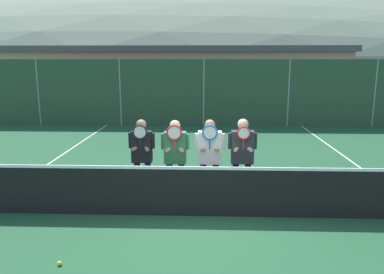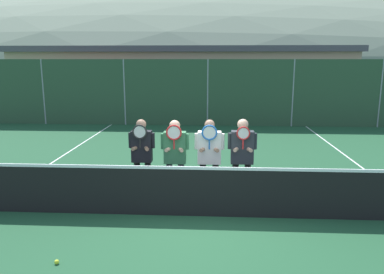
{
  "view_description": "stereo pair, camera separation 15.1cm",
  "coord_description": "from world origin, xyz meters",
  "px_view_note": "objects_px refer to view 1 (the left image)",
  "views": [
    {
      "loc": [
        0.11,
        -6.7,
        2.95
      ],
      "look_at": [
        -0.18,
        1.02,
        1.33
      ],
      "focal_mm": 35.0,
      "sensor_mm": 36.0,
      "label": 1
    },
    {
      "loc": [
        0.26,
        -6.69,
        2.95
      ],
      "look_at": [
        -0.18,
        1.02,
        1.33
      ],
      "focal_mm": 35.0,
      "sensor_mm": 36.0,
      "label": 2
    }
  ],
  "objects_px": {
    "car_left_of_center": "(160,98)",
    "car_right_of_center": "(344,99)",
    "player_rightmost": "(242,153)",
    "car_far_left": "(69,98)",
    "player_leftmost": "(142,153)",
    "player_center_left": "(175,153)",
    "player_center_right": "(210,154)",
    "car_center": "(253,99)",
    "tennis_ball_on_court": "(59,263)"
  },
  "relations": [
    {
      "from": "tennis_ball_on_court",
      "to": "player_leftmost",
      "type": "bearing_deg",
      "value": 73.67
    },
    {
      "from": "player_rightmost",
      "to": "car_center",
      "type": "bearing_deg",
      "value": 82.0
    },
    {
      "from": "player_center_right",
      "to": "car_far_left",
      "type": "xyz_separation_m",
      "value": [
        -7.3,
        11.95,
        -0.1
      ]
    },
    {
      "from": "player_leftmost",
      "to": "car_far_left",
      "type": "relative_size",
      "value": 0.42
    },
    {
      "from": "player_center_right",
      "to": "car_far_left",
      "type": "relative_size",
      "value": 0.42
    },
    {
      "from": "player_center_right",
      "to": "car_right_of_center",
      "type": "height_order",
      "value": "player_center_right"
    },
    {
      "from": "car_left_of_center",
      "to": "car_right_of_center",
      "type": "xyz_separation_m",
      "value": [
        9.61,
        -0.04,
        -0.03
      ]
    },
    {
      "from": "player_rightmost",
      "to": "car_far_left",
      "type": "distance_m",
      "value": 14.35
    },
    {
      "from": "player_center_left",
      "to": "tennis_ball_on_court",
      "type": "relative_size",
      "value": 25.44
    },
    {
      "from": "car_right_of_center",
      "to": "tennis_ball_on_court",
      "type": "relative_size",
      "value": 60.03
    },
    {
      "from": "car_far_left",
      "to": "car_left_of_center",
      "type": "distance_m",
      "value": 4.81
    },
    {
      "from": "player_leftmost",
      "to": "player_rightmost",
      "type": "relative_size",
      "value": 0.98
    },
    {
      "from": "player_center_left",
      "to": "car_left_of_center",
      "type": "xyz_separation_m",
      "value": [
        -1.8,
        12.31,
        -0.12
      ]
    },
    {
      "from": "player_center_left",
      "to": "player_center_right",
      "type": "height_order",
      "value": "player_center_right"
    },
    {
      "from": "car_center",
      "to": "car_right_of_center",
      "type": "distance_m",
      "value": 4.76
    },
    {
      "from": "player_leftmost",
      "to": "car_far_left",
      "type": "height_order",
      "value": "car_far_left"
    },
    {
      "from": "player_rightmost",
      "to": "car_left_of_center",
      "type": "xyz_separation_m",
      "value": [
        -3.18,
        12.32,
        -0.14
      ]
    },
    {
      "from": "car_far_left",
      "to": "car_center",
      "type": "bearing_deg",
      "value": 0.02
    },
    {
      "from": "player_center_right",
      "to": "tennis_ball_on_court",
      "type": "bearing_deg",
      "value": -130.51
    },
    {
      "from": "player_center_left",
      "to": "car_far_left",
      "type": "bearing_deg",
      "value": 118.95
    },
    {
      "from": "player_center_left",
      "to": "car_left_of_center",
      "type": "relative_size",
      "value": 0.4
    },
    {
      "from": "car_left_of_center",
      "to": "car_right_of_center",
      "type": "bearing_deg",
      "value": -0.23
    },
    {
      "from": "player_center_left",
      "to": "player_rightmost",
      "type": "xyz_separation_m",
      "value": [
        1.38,
        -0.01,
        0.02
      ]
    },
    {
      "from": "car_center",
      "to": "player_leftmost",
      "type": "bearing_deg",
      "value": -107.59
    },
    {
      "from": "car_right_of_center",
      "to": "tennis_ball_on_court",
      "type": "distance_m",
      "value": 17.55
    },
    {
      "from": "player_rightmost",
      "to": "tennis_ball_on_court",
      "type": "xyz_separation_m",
      "value": [
        -2.86,
        -2.59,
        -1.02
      ]
    },
    {
      "from": "player_center_right",
      "to": "player_rightmost",
      "type": "xyz_separation_m",
      "value": [
        0.67,
        0.02,
        0.01
      ]
    },
    {
      "from": "player_center_left",
      "to": "car_center",
      "type": "xyz_separation_m",
      "value": [
        3.05,
        11.93,
        -0.14
      ]
    },
    {
      "from": "car_far_left",
      "to": "tennis_ball_on_court",
      "type": "bearing_deg",
      "value": -70.6
    },
    {
      "from": "player_rightmost",
      "to": "player_center_right",
      "type": "bearing_deg",
      "value": -178.26
    },
    {
      "from": "player_center_right",
      "to": "player_rightmost",
      "type": "height_order",
      "value": "player_rightmost"
    },
    {
      "from": "car_far_left",
      "to": "player_leftmost",
      "type": "bearing_deg",
      "value": -63.57
    },
    {
      "from": "player_center_left",
      "to": "car_right_of_center",
      "type": "height_order",
      "value": "player_center_left"
    },
    {
      "from": "player_center_left",
      "to": "car_center",
      "type": "relative_size",
      "value": 0.4
    },
    {
      "from": "player_leftmost",
      "to": "player_rightmost",
      "type": "height_order",
      "value": "player_rightmost"
    },
    {
      "from": "player_center_right",
      "to": "car_far_left",
      "type": "distance_m",
      "value": 14.0
    },
    {
      "from": "car_center",
      "to": "car_left_of_center",
      "type": "bearing_deg",
      "value": 175.48
    },
    {
      "from": "car_far_left",
      "to": "car_right_of_center",
      "type": "height_order",
      "value": "car_far_left"
    },
    {
      "from": "car_far_left",
      "to": "car_right_of_center",
      "type": "relative_size",
      "value": 1.02
    },
    {
      "from": "car_left_of_center",
      "to": "car_right_of_center",
      "type": "relative_size",
      "value": 1.05
    },
    {
      "from": "player_center_right",
      "to": "car_center",
      "type": "xyz_separation_m",
      "value": [
        2.34,
        11.95,
        -0.14
      ]
    },
    {
      "from": "car_left_of_center",
      "to": "car_far_left",
      "type": "bearing_deg",
      "value": -175.38
    },
    {
      "from": "car_left_of_center",
      "to": "car_center",
      "type": "relative_size",
      "value": 1.0
    },
    {
      "from": "car_left_of_center",
      "to": "car_center",
      "type": "xyz_separation_m",
      "value": [
        4.86,
        -0.38,
        -0.01
      ]
    },
    {
      "from": "player_leftmost",
      "to": "tennis_ball_on_court",
      "type": "height_order",
      "value": "player_leftmost"
    },
    {
      "from": "player_leftmost",
      "to": "car_center",
      "type": "relative_size",
      "value": 0.4
    },
    {
      "from": "player_center_left",
      "to": "tennis_ball_on_court",
      "type": "distance_m",
      "value": 3.15
    },
    {
      "from": "player_center_right",
      "to": "car_far_left",
      "type": "bearing_deg",
      "value": 121.44
    },
    {
      "from": "tennis_ball_on_court",
      "to": "car_center",
      "type": "bearing_deg",
      "value": 72.64
    },
    {
      "from": "car_center",
      "to": "car_far_left",
      "type": "bearing_deg",
      "value": -179.98
    }
  ]
}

